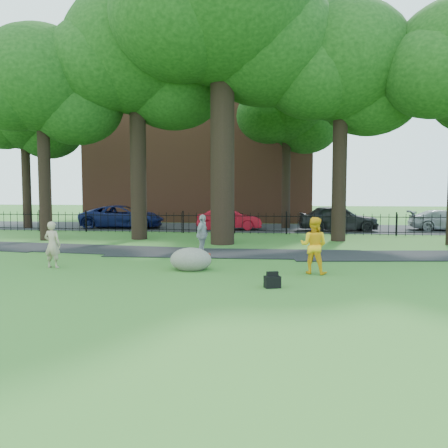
# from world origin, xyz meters

# --- Properties ---
(ground) EXTENTS (120.00, 120.00, 0.00)m
(ground) POSITION_xyz_m (0.00, 0.00, 0.00)
(ground) COLOR #306C25
(ground) RESTS_ON ground
(footpath) EXTENTS (36.07, 3.85, 0.03)m
(footpath) POSITION_xyz_m (1.00, 3.90, 0.00)
(footpath) COLOR black
(footpath) RESTS_ON ground
(street) EXTENTS (80.00, 7.00, 0.02)m
(street) POSITION_xyz_m (0.00, 16.00, 0.00)
(street) COLOR black
(street) RESTS_ON ground
(iron_fence) EXTENTS (44.00, 0.04, 1.20)m
(iron_fence) POSITION_xyz_m (0.00, 12.00, 0.60)
(iron_fence) COLOR black
(iron_fence) RESTS_ON ground
(brick_building) EXTENTS (18.00, 8.00, 12.00)m
(brick_building) POSITION_xyz_m (-4.00, 24.00, 6.00)
(brick_building) COLOR brown
(brick_building) RESTS_ON ground
(big_tree) EXTENTS (10.08, 8.61, 14.37)m
(big_tree) POSITION_xyz_m (0.13, 7.09, 10.14)
(big_tree) COLOR black
(big_tree) RESTS_ON ground
(tree_row) EXTENTS (26.82, 7.96, 12.42)m
(tree_row) POSITION_xyz_m (0.52, 8.40, 8.15)
(tree_row) COLOR black
(tree_row) RESTS_ON ground
(woman) EXTENTS (0.57, 0.40, 1.50)m
(woman) POSITION_xyz_m (-4.57, 0.07, 0.75)
(woman) COLOR tan
(woman) RESTS_ON ground
(man) EXTENTS (0.98, 0.86, 1.69)m
(man) POSITION_xyz_m (3.66, 0.14, 0.85)
(man) COLOR #FFB115
(man) RESTS_ON ground
(pedestrian) EXTENTS (0.58, 0.99, 1.57)m
(pedestrian) POSITION_xyz_m (-0.26, 3.19, 0.79)
(pedestrian) COLOR #9F9FA3
(pedestrian) RESTS_ON ground
(boulder) EXTENTS (1.52, 1.31, 0.76)m
(boulder) POSITION_xyz_m (-0.09, 0.26, 0.38)
(boulder) COLOR #645C53
(boulder) RESTS_ON ground
(lamppost) EXTENTS (0.38, 0.38, 3.80)m
(lamppost) POSITION_xyz_m (-8.99, 7.64, 1.86)
(lamppost) COLOR black
(lamppost) RESTS_ON ground
(backpack) EXTENTS (0.46, 0.37, 0.30)m
(backpack) POSITION_xyz_m (2.48, -1.93, 0.15)
(backpack) COLOR black
(backpack) RESTS_ON ground
(red_bag) EXTENTS (0.45, 0.37, 0.27)m
(red_bag) POSITION_xyz_m (0.00, 2.09, 0.13)
(red_bag) COLOR maroon
(red_bag) RESTS_ON ground
(red_sedan) EXTENTS (4.20, 1.82, 1.34)m
(red_sedan) POSITION_xyz_m (-0.57, 14.42, 0.67)
(red_sedan) COLOR #A90D1C
(red_sedan) RESTS_ON ground
(navy_van) EXTENTS (5.63, 3.04, 1.50)m
(navy_van) POSITION_xyz_m (-7.69, 14.65, 0.75)
(navy_van) COLOR #0E1649
(navy_van) RESTS_ON ground
(grey_car) EXTENTS (4.82, 2.17, 1.61)m
(grey_car) POSITION_xyz_m (6.14, 14.25, 0.80)
(grey_car) COLOR black
(grey_car) RESTS_ON ground
(silver_car) EXTENTS (4.51, 2.08, 1.28)m
(silver_car) POSITION_xyz_m (12.82, 15.43, 0.64)
(silver_car) COLOR #94979C
(silver_car) RESTS_ON ground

